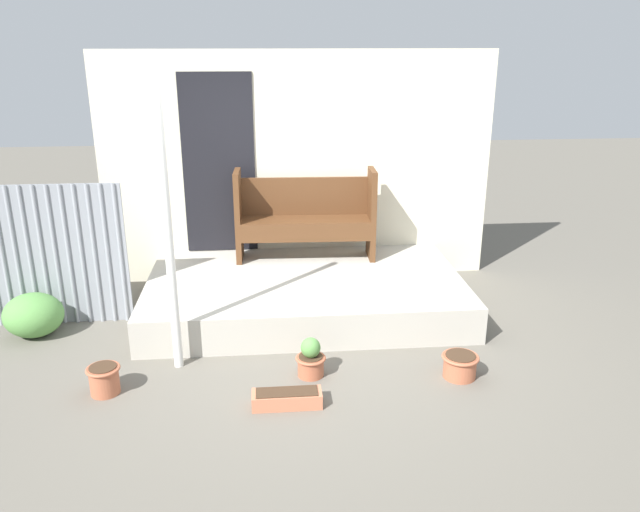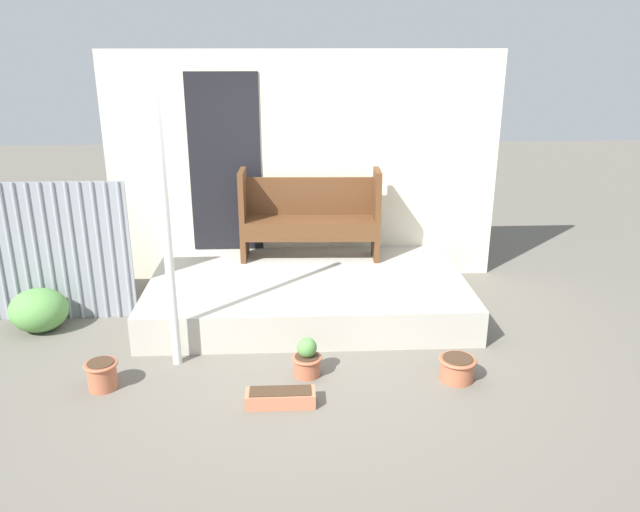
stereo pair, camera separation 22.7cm
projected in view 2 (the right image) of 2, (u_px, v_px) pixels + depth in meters
The scene contains 10 objects.
ground_plane at pixel (299, 353), 5.67m from camera, with size 24.00×24.00×0.00m, color #666056.
porch_slab at pixel (308, 293), 6.53m from camera, with size 3.24×1.93×0.36m.
house_wall at pixel (301, 168), 7.09m from camera, with size 4.44×0.08×2.60m.
support_post at pixel (167, 233), 5.10m from camera, with size 0.08×0.08×2.40m.
bench at pixel (310, 213), 6.90m from camera, with size 1.54×0.46×1.00m.
flower_pot_left at pixel (102, 374), 5.06m from camera, with size 0.27×0.27×0.24m.
flower_pot_middle at pixel (307, 359), 5.25m from camera, with size 0.26×0.26×0.35m.
flower_pot_right at pixel (457, 368), 5.19m from camera, with size 0.31×0.31×0.21m.
planter_box_rect at pixel (280, 398), 4.85m from camera, with size 0.54×0.18×0.13m.
shrub_by_fence at pixel (39, 310), 6.05m from camera, with size 0.56×0.50×0.42m.
Camera 2 is at (-0.06, -5.07, 2.71)m, focal length 35.00 mm.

